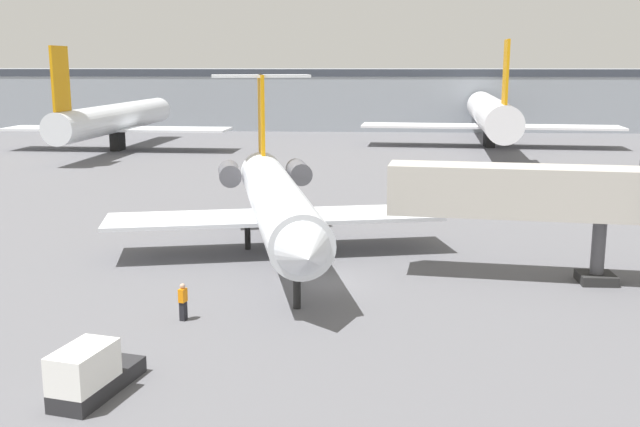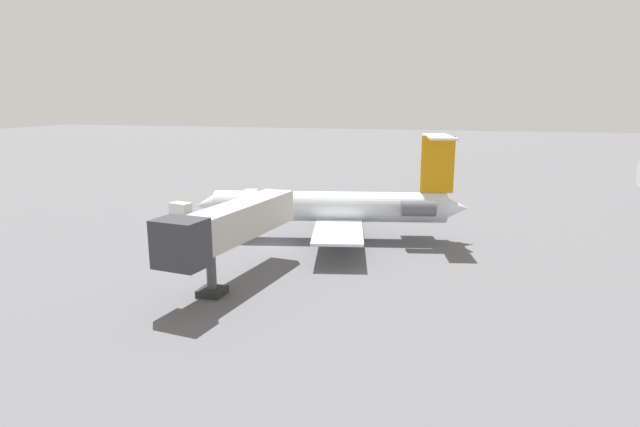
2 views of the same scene
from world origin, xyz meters
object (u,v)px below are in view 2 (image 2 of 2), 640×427
(ground_crew_marshaller, at_px, (239,218))
(baggage_tug_lead, at_px, (183,212))
(regional_jet, at_px, (337,206))
(jet_bridge, at_px, (227,226))
(cargo_container_uld, at_px, (251,197))

(ground_crew_marshaller, bearing_deg, baggage_tug_lead, -99.13)
(regional_jet, height_order, jet_bridge, regional_jet)
(jet_bridge, xyz_separation_m, ground_crew_marshaller, (-17.80, -7.24, -3.74))
(jet_bridge, distance_m, cargo_container_uld, 31.81)
(regional_jet, distance_m, baggage_tug_lead, 20.21)
(regional_jet, distance_m, cargo_container_uld, 21.42)
(baggage_tug_lead, xyz_separation_m, cargo_container_uld, (-10.61, 4.09, 0.10))
(ground_crew_marshaller, bearing_deg, regional_jet, 77.50)
(jet_bridge, xyz_separation_m, cargo_container_uld, (-29.65, -10.91, -3.66))
(jet_bridge, bearing_deg, regional_jet, 162.92)
(regional_jet, relative_size, ground_crew_marshaller, 15.96)
(jet_bridge, relative_size, cargo_container_uld, 5.26)
(jet_bridge, distance_m, baggage_tug_lead, 24.53)
(regional_jet, height_order, ground_crew_marshaller, regional_jet)
(regional_jet, height_order, cargo_container_uld, regional_jet)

